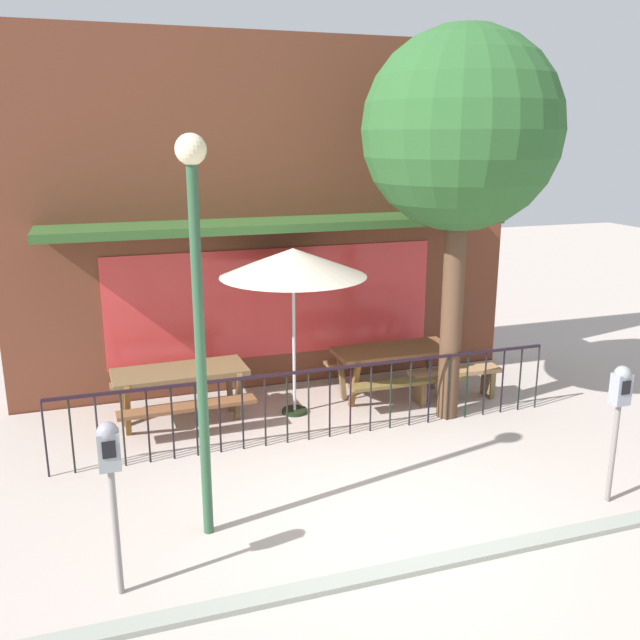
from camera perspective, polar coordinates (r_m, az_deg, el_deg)
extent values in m
plane|color=#B2A49A|center=(7.39, 5.44, -16.42)|extent=(40.00, 40.00, 0.00)
cube|color=#3F160F|center=(11.29, -3.92, -4.92)|extent=(7.93, 0.54, 0.01)
cube|color=brown|center=(10.68, -4.18, 8.55)|extent=(7.93, 0.50, 5.29)
cube|color=#D83838|center=(10.65, -3.70, 1.46)|extent=(5.16, 0.02, 1.70)
cube|color=#305826|center=(9.97, -3.10, 7.95)|extent=(6.74, 0.99, 0.12)
cube|color=black|center=(8.80, -0.06, -4.18)|extent=(6.67, 0.04, 0.04)
cylinder|color=black|center=(8.60, -21.92, -9.19)|extent=(0.02, 0.02, 0.95)
cylinder|color=black|center=(8.59, -19.97, -9.05)|extent=(0.02, 0.02, 0.95)
cylinder|color=black|center=(8.58, -18.02, -8.90)|extent=(0.02, 0.02, 0.95)
cylinder|color=black|center=(8.58, -16.06, -8.74)|extent=(0.02, 0.02, 0.95)
cylinder|color=black|center=(8.59, -14.12, -8.56)|extent=(0.02, 0.02, 0.95)
cylinder|color=black|center=(8.61, -12.18, -8.38)|extent=(0.02, 0.02, 0.95)
cylinder|color=black|center=(8.64, -10.25, -8.19)|extent=(0.02, 0.02, 0.95)
cylinder|color=black|center=(8.68, -8.34, -8.00)|extent=(0.02, 0.02, 0.95)
cylinder|color=black|center=(8.73, -6.45, -7.79)|extent=(0.02, 0.02, 0.95)
cylinder|color=black|center=(8.78, -4.59, -7.58)|extent=(0.02, 0.02, 0.95)
cylinder|color=black|center=(8.85, -2.76, -7.37)|extent=(0.02, 0.02, 0.95)
cylinder|color=black|center=(8.93, -0.95, -7.15)|extent=(0.02, 0.02, 0.95)
cylinder|color=black|center=(9.01, 0.82, -6.93)|extent=(0.02, 0.02, 0.95)
cylinder|color=black|center=(9.10, 2.55, -6.71)|extent=(0.02, 0.02, 0.95)
cylinder|color=black|center=(9.21, 4.25, -6.48)|extent=(0.02, 0.02, 0.95)
cylinder|color=black|center=(9.32, 5.90, -6.26)|extent=(0.02, 0.02, 0.95)
cylinder|color=black|center=(9.43, 7.52, -6.04)|extent=(0.02, 0.02, 0.95)
cylinder|color=black|center=(9.56, 9.09, -5.81)|extent=(0.02, 0.02, 0.95)
cylinder|color=black|center=(9.69, 10.62, -5.59)|extent=(0.02, 0.02, 0.95)
cylinder|color=black|center=(9.83, 12.10, -5.37)|extent=(0.02, 0.02, 0.95)
cylinder|color=black|center=(9.97, 13.55, -5.16)|extent=(0.02, 0.02, 0.95)
cylinder|color=black|center=(10.12, 14.95, -4.94)|extent=(0.02, 0.02, 0.95)
cylinder|color=black|center=(10.28, 16.30, -4.73)|extent=(0.02, 0.02, 0.95)
cylinder|color=black|center=(10.44, 17.62, -4.53)|extent=(0.02, 0.02, 0.95)
cube|color=brown|center=(9.55, -11.60, -4.26)|extent=(1.83, 0.83, 0.07)
cube|color=brown|center=(9.15, -10.94, -7.11)|extent=(1.81, 0.33, 0.05)
cube|color=brown|center=(10.16, -12.02, -4.88)|extent=(1.81, 0.33, 0.05)
cube|color=brown|center=(9.35, -15.70, -7.39)|extent=(0.08, 0.35, 0.78)
cube|color=brown|center=(9.87, -16.01, -6.20)|extent=(0.08, 0.35, 0.78)
cube|color=brown|center=(9.55, -6.82, -6.41)|extent=(0.08, 0.35, 0.78)
cube|color=brown|center=(10.06, -7.59, -5.31)|extent=(0.08, 0.35, 0.78)
cube|color=brown|center=(10.33, 6.19, -2.55)|extent=(1.80, 0.77, 0.07)
cube|color=brown|center=(9.96, 7.44, -5.10)|extent=(1.80, 0.27, 0.05)
cube|color=brown|center=(10.90, 4.95, -3.22)|extent=(1.80, 0.27, 0.05)
cube|color=brown|center=(9.93, 2.89, -5.46)|extent=(0.07, 0.35, 0.78)
cube|color=brown|center=(10.43, 1.78, -4.44)|extent=(0.07, 0.35, 0.78)
cube|color=brown|center=(10.53, 10.43, -4.49)|extent=(0.07, 0.35, 0.78)
cube|color=brown|center=(10.99, 9.05, -3.58)|extent=(0.07, 0.35, 0.78)
cylinder|color=black|center=(9.94, -2.12, -7.57)|extent=(0.36, 0.36, 0.05)
cylinder|color=#B0BCB9|center=(9.56, -2.19, -1.23)|extent=(0.04, 0.04, 2.34)
cone|color=beige|center=(9.33, -2.25, 4.82)|extent=(2.02, 2.02, 0.39)
cube|color=#A6794F|center=(10.45, 11.19, -4.22)|extent=(1.42, 0.40, 0.06)
cube|color=olive|center=(10.30, 8.31, -5.71)|extent=(0.08, 0.29, 0.45)
cube|color=brown|center=(10.78, 13.81, -5.05)|extent=(0.08, 0.29, 0.45)
cylinder|color=gray|center=(8.10, 23.19, -10.16)|extent=(0.06, 0.06, 1.13)
cube|color=gray|center=(7.83, 23.74, -5.28)|extent=(0.18, 0.14, 0.34)
sphere|color=gray|center=(7.78, 23.87, -4.12)|extent=(0.17, 0.17, 0.17)
cube|color=black|center=(7.77, 24.14, -5.17)|extent=(0.11, 0.01, 0.15)
cylinder|color=gray|center=(6.33, -16.60, -16.58)|extent=(0.06, 0.06, 1.19)
cube|color=gray|center=(5.98, -17.15, -10.34)|extent=(0.18, 0.14, 0.34)
sphere|color=gray|center=(5.91, -17.28, -8.87)|extent=(0.17, 0.17, 0.17)
cube|color=black|center=(5.89, -17.16, -10.29)|extent=(0.11, 0.01, 0.15)
cylinder|color=brown|center=(9.51, 10.95, 1.15)|extent=(0.29, 0.29, 3.22)
sphere|color=#2B5C2B|center=(9.24, 11.68, 15.23)|extent=(2.58, 2.58, 2.58)
cylinder|color=#2B5335|center=(6.53, -9.89, -3.38)|extent=(0.10, 0.10, 3.62)
sphere|color=beige|center=(6.20, -10.71, 13.79)|extent=(0.28, 0.28, 0.28)
cube|color=gray|center=(6.78, 8.39, -19.75)|extent=(11.11, 0.20, 0.11)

